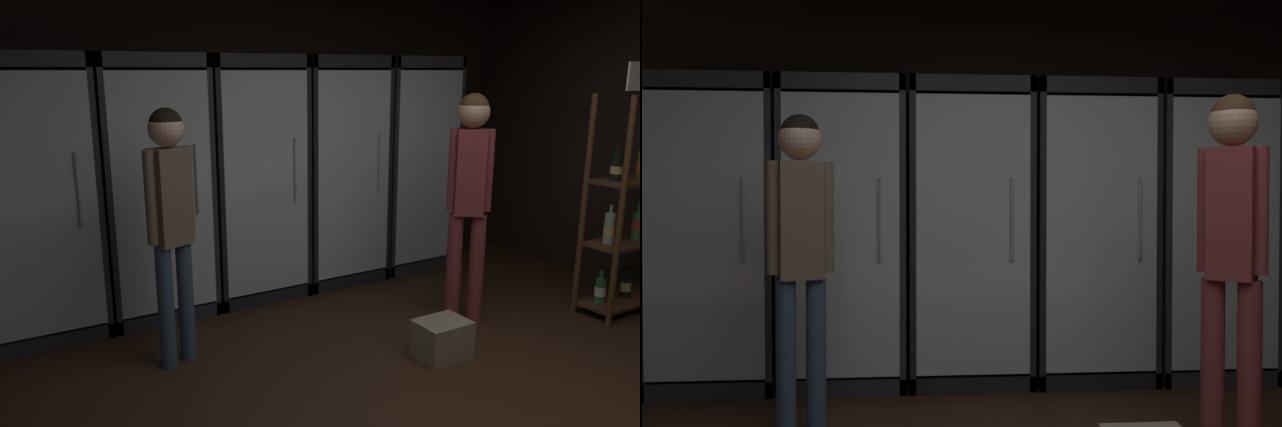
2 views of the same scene
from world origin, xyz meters
TOP-DOWN VIEW (x-y plane):
  - wall_back at (0.00, 3.03)m, footprint 6.00×0.06m
  - cooler_far_left at (-1.86, 2.70)m, footprint 0.78×0.68m
  - cooler_left at (-1.06, 2.70)m, footprint 0.78×0.68m
  - cooler_center at (-0.26, 2.70)m, footprint 0.78×0.68m
  - cooler_right at (0.54, 2.70)m, footprint 0.78×0.68m
  - cooler_far_right at (1.34, 2.70)m, footprint 0.78×0.68m
  - shopper_near at (-1.20, 1.73)m, footprint 0.32×0.21m
  - shopper_far at (0.85, 1.31)m, footprint 0.26×0.25m
  - wine_rack_wall at (2.13, 0.83)m, footprint 0.92×0.34m
  - wine_crate_floor at (0.31, 0.93)m, footprint 0.34×0.26m

SIDE VIEW (x-z plane):
  - wine_crate_floor at x=0.31m, z-range 0.00..0.25m
  - wine_rack_wall at x=2.13m, z-range -0.24..1.65m
  - cooler_far_right at x=1.34m, z-range -0.02..1.93m
  - cooler_center at x=-0.26m, z-range -0.02..1.93m
  - cooler_right at x=0.54m, z-range -0.02..1.94m
  - cooler_far_left at x=-1.86m, z-range -0.02..1.94m
  - cooler_left at x=-1.06m, z-range -0.02..1.94m
  - shopper_near at x=-1.20m, z-range 0.22..1.84m
  - shopper_far at x=0.85m, z-range 0.20..1.89m
  - wall_back at x=0.00m, z-range 0.00..2.80m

